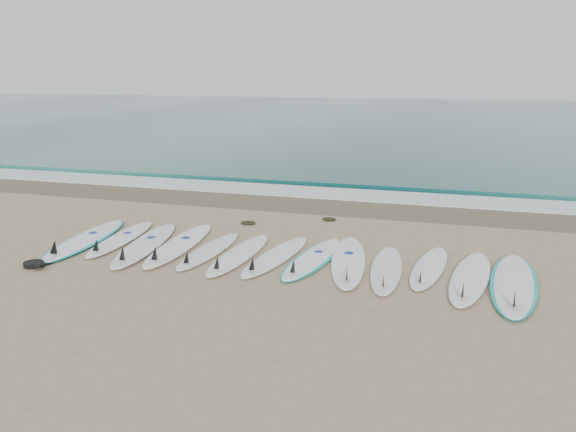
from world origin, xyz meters
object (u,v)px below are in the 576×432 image
(surfboard_0, at_px, (85,239))
(leash_coil, at_px, (35,264))
(surfboard_12, at_px, (514,283))
(surfboard_6, at_px, (275,256))

(surfboard_0, xyz_separation_m, leash_coil, (0.07, -1.46, -0.01))
(surfboard_12, height_order, leash_coil, surfboard_12)
(leash_coil, bearing_deg, surfboard_12, 9.80)
(surfboard_12, bearing_deg, surfboard_0, -175.85)
(surfboard_12, relative_size, leash_coil, 6.42)
(surfboard_6, relative_size, leash_coil, 5.53)
(surfboard_6, bearing_deg, surfboard_12, 5.07)
(surfboard_0, height_order, surfboard_12, same)
(surfboard_6, xyz_separation_m, leash_coil, (-3.76, -1.52, -0.01))
(surfboard_0, xyz_separation_m, surfboard_6, (3.83, 0.06, 0.00))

